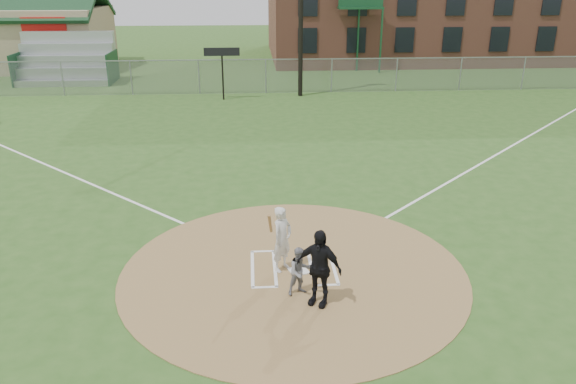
{
  "coord_description": "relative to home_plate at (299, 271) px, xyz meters",
  "views": [
    {
      "loc": [
        -0.94,
        -12.04,
        6.8
      ],
      "look_at": [
        0.0,
        2.0,
        1.3
      ],
      "focal_mm": 35.0,
      "sensor_mm": 36.0,
      "label": 1
    }
  ],
  "objects": [
    {
      "name": "foul_line_third",
      "position": [
        -9.12,
        9.06,
        -0.03
      ],
      "size": [
        17.04,
        17.04,
        0.01
      ],
      "primitive_type": "cube",
      "rotation": [
        0.0,
        0.0,
        0.79
      ],
      "color": "white",
      "rests_on": "ground"
    },
    {
      "name": "catcher",
      "position": [
        -0.06,
        -1.0,
        0.56
      ],
      "size": [
        0.67,
        0.6,
        1.14
      ],
      "primitive_type": "imported",
      "rotation": [
        0.0,
        0.0,
        0.35
      ],
      "color": "gray",
      "rests_on": "dirt_circle"
    },
    {
      "name": "home_plate",
      "position": [
        0.0,
        0.0,
        0.0
      ],
      "size": [
        0.55,
        0.55,
        0.03
      ],
      "primitive_type": "cube",
      "rotation": [
        0.0,
        0.0,
        0.35
      ],
      "color": "silver",
      "rests_on": "dirt_circle"
    },
    {
      "name": "ground",
      "position": [
        -0.12,
        0.06,
        -0.03
      ],
      "size": [
        140.0,
        140.0,
        0.0
      ],
      "primitive_type": "plane",
      "color": "#2C521C",
      "rests_on": "ground"
    },
    {
      "name": "batter_at_plate",
      "position": [
        -0.39,
        0.13,
        0.81
      ],
      "size": [
        0.72,
        1.06,
        1.78
      ],
      "color": "silver",
      "rests_on": "dirt_circle"
    },
    {
      "name": "dirt_circle",
      "position": [
        -0.12,
        0.06,
        -0.02
      ],
      "size": [
        8.4,
        8.4,
        0.02
      ],
      "primitive_type": "cylinder",
      "color": "#997848",
      "rests_on": "ground"
    },
    {
      "name": "scoreboard_sign",
      "position": [
        -2.62,
        20.26,
        2.35
      ],
      "size": [
        2.0,
        0.1,
        2.93
      ],
      "color": "black",
      "rests_on": "ground"
    },
    {
      "name": "clubhouse",
      "position": [
        -18.12,
        33.05,
        2.36
      ],
      "size": [
        12.2,
        8.71,
        6.23
      ],
      "color": "tan",
      "rests_on": "ground"
    },
    {
      "name": "batters_boxes",
      "position": [
        -0.12,
        0.21,
        -0.01
      ],
      "size": [
        2.08,
        1.88,
        0.01
      ],
      "color": "white",
      "rests_on": "dirt_circle"
    },
    {
      "name": "foul_line_first",
      "position": [
        8.88,
        9.06,
        -0.03
      ],
      "size": [
        17.04,
        17.04,
        0.01
      ],
      "primitive_type": "cube",
      "rotation": [
        0.0,
        0.0,
        -0.79
      ],
      "color": "white",
      "rests_on": "ground"
    },
    {
      "name": "bleachers",
      "position": [
        -13.12,
        26.26,
        1.55
      ],
      "size": [
        6.08,
        3.2,
        3.2
      ],
      "color": "#B7BABF",
      "rests_on": "ground"
    },
    {
      "name": "outfield_fence",
      "position": [
        -0.12,
        22.06,
        0.98
      ],
      "size": [
        56.08,
        0.08,
        2.03
      ],
      "color": "slate",
      "rests_on": "ground"
    },
    {
      "name": "umpire",
      "position": [
        0.31,
        -1.43,
        0.87
      ],
      "size": [
        1.11,
        0.9,
        1.77
      ],
      "primitive_type": "imported",
      "rotation": [
        0.0,
        0.0,
        -0.53
      ],
      "color": "black",
      "rests_on": "dirt_circle"
    }
  ]
}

